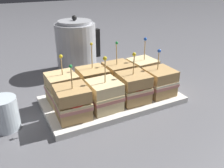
# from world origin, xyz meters

# --- Properties ---
(ground_plane) EXTENTS (6.00, 6.00, 0.00)m
(ground_plane) POSITION_xyz_m (0.00, 0.00, 0.00)
(ground_plane) COLOR slate
(serving_platter) EXTENTS (0.43, 0.23, 0.02)m
(serving_platter) POSITION_xyz_m (0.00, 0.00, 0.01)
(serving_platter) COLOR white
(serving_platter) RESTS_ON ground_plane
(sandwich_front_far_left) EXTENTS (0.09, 0.09, 0.16)m
(sandwich_front_far_left) POSITION_xyz_m (-0.15, -0.05, 0.06)
(sandwich_front_far_left) COLOR tan
(sandwich_front_far_left) RESTS_ON serving_platter
(sandwich_front_center_left) EXTENTS (0.09, 0.09, 0.16)m
(sandwich_front_center_left) POSITION_xyz_m (-0.05, -0.05, 0.06)
(sandwich_front_center_left) COLOR beige
(sandwich_front_center_left) RESTS_ON serving_platter
(sandwich_front_center_right) EXTENTS (0.09, 0.09, 0.16)m
(sandwich_front_center_right) POSITION_xyz_m (0.05, -0.05, 0.06)
(sandwich_front_center_right) COLOR tan
(sandwich_front_center_right) RESTS_ON serving_platter
(sandwich_front_far_right) EXTENTS (0.09, 0.09, 0.15)m
(sandwich_front_far_right) POSITION_xyz_m (0.15, -0.05, 0.06)
(sandwich_front_far_right) COLOR tan
(sandwich_front_far_right) RESTS_ON serving_platter
(sandwich_back_far_left) EXTENTS (0.09, 0.09, 0.15)m
(sandwich_back_far_left) POSITION_xyz_m (-0.15, 0.05, 0.06)
(sandwich_back_far_left) COLOR #DBB77A
(sandwich_back_far_left) RESTS_ON serving_platter
(sandwich_back_center_left) EXTENTS (0.09, 0.09, 0.17)m
(sandwich_back_center_left) POSITION_xyz_m (-0.05, 0.05, 0.06)
(sandwich_back_center_left) COLOR tan
(sandwich_back_center_left) RESTS_ON serving_platter
(sandwich_back_center_right) EXTENTS (0.09, 0.09, 0.17)m
(sandwich_back_center_right) POSITION_xyz_m (0.05, 0.05, 0.06)
(sandwich_back_center_right) COLOR tan
(sandwich_back_center_right) RESTS_ON serving_platter
(sandwich_back_far_right) EXTENTS (0.09, 0.10, 0.17)m
(sandwich_back_far_right) POSITION_xyz_m (0.14, 0.05, 0.06)
(sandwich_back_far_right) COLOR beige
(sandwich_back_far_right) RESTS_ON serving_platter
(kettle_steel) EXTENTS (0.18, 0.16, 0.23)m
(kettle_steel) POSITION_xyz_m (-0.00, 0.31, 0.10)
(kettle_steel) COLOR #B7BABF
(kettle_steel) RESTS_ON ground_plane
(drinking_glass) EXTENTS (0.07, 0.07, 0.09)m
(drinking_glass) POSITION_xyz_m (-0.32, 0.01, 0.04)
(drinking_glass) COLOR silver
(drinking_glass) RESTS_ON ground_plane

